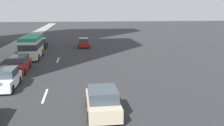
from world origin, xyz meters
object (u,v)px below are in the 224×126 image
Objects in this scene: car_fifth at (103,102)px; car_sixth at (5,79)px; minibus_second at (32,46)px; car_seventh at (18,64)px; car_third at (41,43)px; car_lead at (84,43)px.

car_fifth reaches higher than car_sixth.
car_seventh is at bearing -1.30° from minibus_second.
car_third is at bearing -179.18° from minibus_second.
car_seventh is at bearing 31.71° from car_fifth.
car_fifth is at bearing 49.30° from car_sixth.
minibus_second is 1.55× the size of car_sixth.
car_lead is at bearing 156.78° from car_seventh.
minibus_second is (-9.17, 6.89, 0.85)m from car_lead.
car_sixth is (-13.08, -0.04, -0.83)m from minibus_second.
minibus_second reaches higher than car_fifth.
car_seventh is at bearing 156.78° from car_lead.
minibus_second reaches higher than car_third.
car_third is (9.28, 0.13, -0.85)m from minibus_second.
car_lead is 0.84× the size of car_seventh.
car_lead is 7.03m from car_third.
minibus_second is 1.51× the size of car_third.
car_fifth is (-19.26, -7.23, -0.81)m from minibus_second.
car_fifth reaches higher than car_third.
minibus_second is at bearing 143.05° from car_lead.
car_lead is 28.42m from car_fifth.
car_seventh is at bearing -177.96° from car_sixth.
car_seventh reaches higher than car_third.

